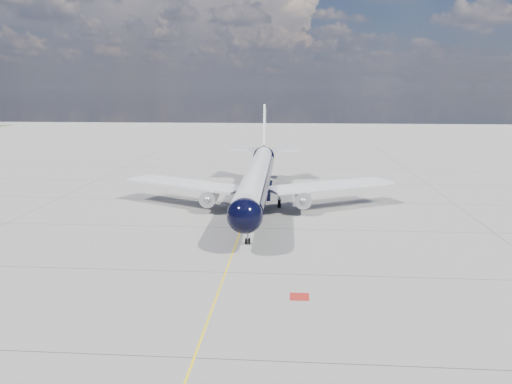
# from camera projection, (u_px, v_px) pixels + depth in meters

# --- Properties ---
(ground) EXTENTS (320.00, 320.00, 0.00)m
(ground) POSITION_uv_depth(u_px,v_px,m) (254.00, 194.00, 80.53)
(ground) COLOR #9A968E
(ground) RESTS_ON ground
(taxiway_centerline) EXTENTS (0.16, 160.00, 0.01)m
(taxiway_centerline) POSITION_uv_depth(u_px,v_px,m) (252.00, 201.00, 75.65)
(taxiway_centerline) COLOR yellow
(taxiway_centerline) RESTS_ON ground
(red_marking) EXTENTS (1.60, 1.60, 0.01)m
(red_marking) POSITION_uv_depth(u_px,v_px,m) (299.00, 297.00, 41.01)
(red_marking) COLOR maroon
(red_marking) RESTS_ON ground
(main_airliner) EXTENTS (39.63, 48.13, 13.93)m
(main_airliner) POSITION_uv_depth(u_px,v_px,m) (257.00, 177.00, 71.00)
(main_airliner) COLOR black
(main_airliner) RESTS_ON ground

